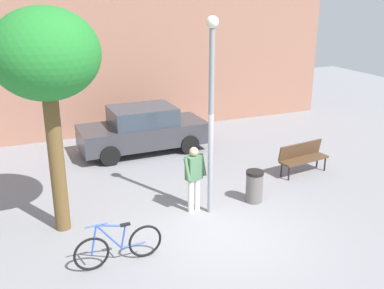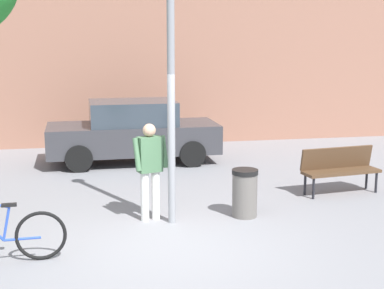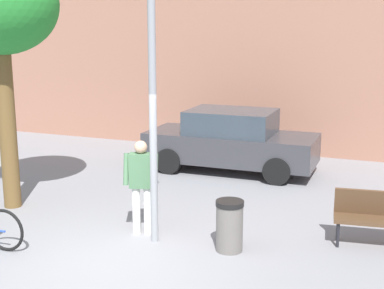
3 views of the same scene
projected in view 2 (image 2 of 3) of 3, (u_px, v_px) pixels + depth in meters
name	position (u px, v px, depth m)	size (l,w,h in m)	color
ground_plane	(168.00, 247.00, 8.42)	(36.00, 36.00, 0.00)	gray
building_facade	(119.00, 3.00, 16.67)	(17.41, 2.00, 8.20)	#9E6B56
lamppost	(171.00, 57.00, 9.05)	(0.28, 0.28, 4.69)	gray
person_by_lamppost	(150.00, 165.00, 9.52)	(0.63, 0.41, 1.67)	white
park_bench	(339.00, 166.00, 11.30)	(1.65, 0.68, 0.92)	#513823
parked_car_charcoal	(133.00, 132.00, 14.07)	(4.22, 1.86, 1.55)	#38383D
trash_bin	(245.00, 193.00, 9.80)	(0.46, 0.46, 0.84)	#66605B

